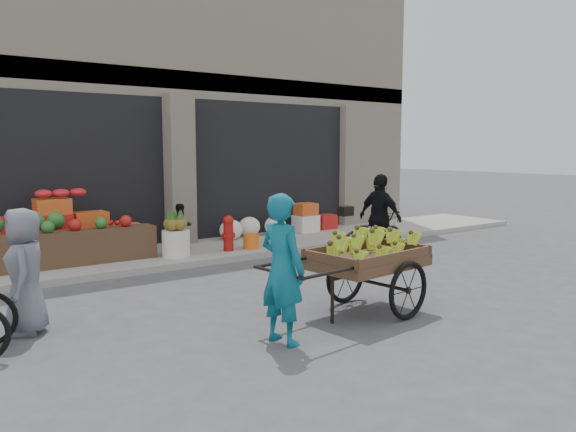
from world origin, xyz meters
TOP-DOWN VIEW (x-y plane):
  - ground at (0.00, 0.00)m, footprint 80.00×80.00m
  - sidewalk at (0.00, 4.10)m, footprint 18.00×2.20m
  - building at (0.00, 8.03)m, footprint 14.00×6.45m
  - fruit_display at (-2.48, 4.38)m, footprint 3.10×1.12m
  - pineapple_bin at (-0.75, 3.60)m, footprint 0.52×0.52m
  - fire_hydrant at (0.35, 3.55)m, footprint 0.22×0.22m
  - orange_bucket at (0.85, 3.50)m, footprint 0.32×0.32m
  - right_bay_goods at (2.61, 4.70)m, footprint 3.35×0.60m
  - seated_person at (-0.35, 4.20)m, footprint 0.51×0.43m
  - banana_cart at (-0.16, -0.88)m, footprint 2.62×1.29m
  - vendor_woman at (-1.65, -1.15)m, footprint 0.50×0.67m
  - vendor_grey at (-3.87, 0.87)m, footprint 0.63×0.81m
  - bicycle at (2.69, 1.89)m, footprint 1.76×0.73m
  - cyclist at (2.49, 1.49)m, footprint 0.48×1.01m

SIDE VIEW (x-z plane):
  - ground at x=0.00m, z-range 0.00..0.00m
  - sidewalk at x=0.00m, z-range 0.00..0.12m
  - orange_bucket at x=0.85m, z-range 0.12..0.42m
  - pineapple_bin at x=-0.75m, z-range 0.12..0.62m
  - right_bay_goods at x=2.61m, z-range 0.06..0.76m
  - bicycle at x=2.69m, z-range 0.00..0.90m
  - fire_hydrant at x=0.35m, z-range 0.15..0.86m
  - seated_person at x=-0.35m, z-range 0.12..1.05m
  - fruit_display at x=-2.48m, z-range 0.05..1.29m
  - vendor_grey at x=-3.87m, z-range 0.00..1.47m
  - banana_cart at x=-0.16m, z-range 0.24..1.30m
  - cyclist at x=2.49m, z-range 0.00..1.67m
  - vendor_woman at x=-1.65m, z-range 0.00..1.67m
  - building at x=0.00m, z-range -0.13..6.87m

